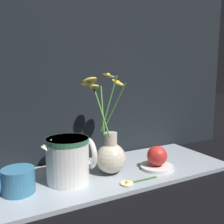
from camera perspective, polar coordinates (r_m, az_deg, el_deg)
ground_plane at (r=0.81m, az=0.30°, el=-13.98°), size 6.00×6.00×0.00m
shelf at (r=0.81m, az=0.30°, el=-13.59°), size 0.76×0.29×0.01m
backdrop_wall at (r=0.92m, az=-4.79°, el=23.54°), size 1.26×0.02×1.10m
vase_with_flowers at (r=0.77m, az=-0.37°, el=-9.34°), size 0.18×0.13×0.30m
yellow_mug at (r=0.70m, az=-20.80°, el=-14.50°), size 0.09×0.08×0.06m
ceramic_pitcher at (r=0.72m, az=-9.89°, el=-10.28°), size 0.14×0.12×0.14m
saucer_plate at (r=0.83m, az=10.19°, el=-12.24°), size 0.10×0.10×0.01m
orange_fruit at (r=0.82m, az=10.26°, el=-9.81°), size 0.06×0.06×0.07m
loose_daisy at (r=0.72m, az=4.41°, el=-15.74°), size 0.12×0.04×0.01m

